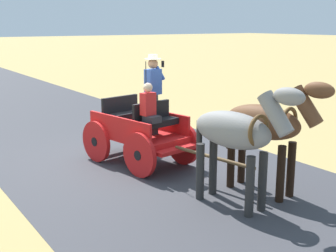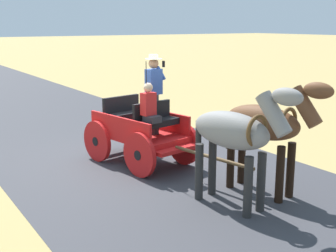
# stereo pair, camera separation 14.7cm
# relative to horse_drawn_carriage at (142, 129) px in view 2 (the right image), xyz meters

# --- Properties ---
(ground_plane) EXTENTS (200.00, 200.00, 0.00)m
(ground_plane) POSITION_rel_horse_drawn_carriage_xyz_m (0.01, -0.48, -0.82)
(ground_plane) COLOR tan
(road_surface) EXTENTS (6.23, 160.00, 0.01)m
(road_surface) POSITION_rel_horse_drawn_carriage_xyz_m (0.01, -0.48, -0.81)
(road_surface) COLOR #38383D
(road_surface) RESTS_ON ground
(horse_drawn_carriage) EXTENTS (1.83, 4.51, 2.50)m
(horse_drawn_carriage) POSITION_rel_horse_drawn_carriage_xyz_m (0.00, 0.00, 0.00)
(horse_drawn_carriage) COLOR red
(horse_drawn_carriage) RESTS_ON ground
(horse_near_side) EXTENTS (0.88, 2.15, 2.21)m
(horse_near_side) POSITION_rel_horse_drawn_carriage_xyz_m (-1.00, 2.90, 0.51)
(horse_near_side) COLOR brown
(horse_near_side) RESTS_ON ground
(horse_off_side) EXTENTS (0.84, 2.15, 2.21)m
(horse_off_side) POSITION_rel_horse_drawn_carriage_xyz_m (-0.10, 3.06, 0.51)
(horse_off_side) COLOR gray
(horse_off_side) RESTS_ON ground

